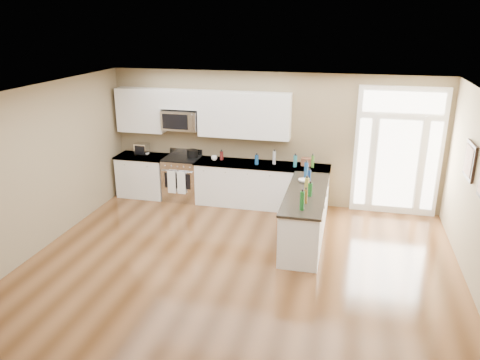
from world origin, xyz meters
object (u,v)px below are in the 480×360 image
object	(u,v)px
peninsula_cabinet	(305,218)
kitchen_range	(183,178)
toaster_oven	(142,149)
stockpot	(192,153)

from	to	relation	value
peninsula_cabinet	kitchen_range	xyz separation A→B (m)	(-2.85, 1.45, 0.05)
peninsula_cabinet	kitchen_range	world-z (taller)	kitchen_range
peninsula_cabinet	toaster_oven	distance (m)	4.18
kitchen_range	stockpot	distance (m)	0.61
stockpot	toaster_oven	xyz separation A→B (m)	(-1.18, -0.01, 0.03)
kitchen_range	stockpot	world-z (taller)	stockpot
kitchen_range	stockpot	bearing A→B (deg)	29.18
peninsula_cabinet	stockpot	size ratio (longest dim) A/B	10.00
toaster_oven	kitchen_range	bearing A→B (deg)	-1.90
stockpot	kitchen_range	bearing A→B (deg)	-150.82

